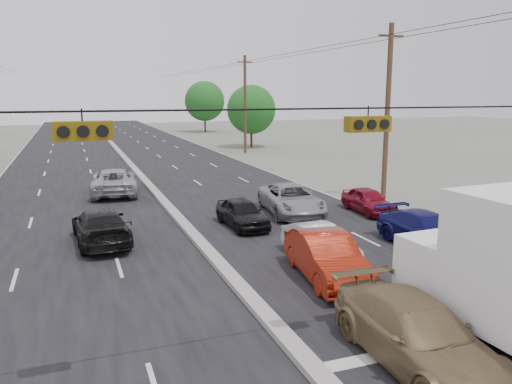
% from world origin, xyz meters
% --- Properties ---
extents(ground, '(200.00, 200.00, 0.00)m').
position_xyz_m(ground, '(0.00, 0.00, 0.00)').
color(ground, '#606356').
rests_on(ground, ground).
extents(road_surface, '(20.00, 160.00, 0.02)m').
position_xyz_m(road_surface, '(0.00, 30.00, 0.00)').
color(road_surface, black).
rests_on(road_surface, ground).
extents(center_median, '(0.50, 160.00, 0.20)m').
position_xyz_m(center_median, '(0.00, 30.00, 0.10)').
color(center_median, gray).
rests_on(center_median, ground).
extents(utility_pole_right_b, '(1.60, 0.30, 10.00)m').
position_xyz_m(utility_pole_right_b, '(12.50, 15.00, 5.11)').
color(utility_pole_right_b, '#422D1E').
rests_on(utility_pole_right_b, ground).
extents(utility_pole_right_c, '(1.60, 0.30, 10.00)m').
position_xyz_m(utility_pole_right_c, '(12.50, 40.00, 5.11)').
color(utility_pole_right_c, '#422D1E').
rests_on(utility_pole_right_c, ground).
extents(traffic_signals, '(25.00, 0.30, 0.54)m').
position_xyz_m(traffic_signals, '(1.40, 0.00, 5.49)').
color(traffic_signals, black).
rests_on(traffic_signals, ground).
extents(tree_right_mid, '(5.60, 5.60, 7.14)m').
position_xyz_m(tree_right_mid, '(15.00, 45.00, 4.34)').
color(tree_right_mid, '#382619').
rests_on(tree_right_mid, ground).
extents(tree_right_far, '(6.40, 6.40, 8.16)m').
position_xyz_m(tree_right_far, '(16.00, 70.00, 4.96)').
color(tree_right_far, '#382619').
rests_on(tree_right_far, ground).
extents(tan_sedan, '(2.20, 5.15, 1.48)m').
position_xyz_m(tan_sedan, '(2.37, -1.01, 0.74)').
color(tan_sedan, olive).
rests_on(tan_sedan, ground).
extents(red_sedan, '(2.22, 4.86, 1.55)m').
position_xyz_m(red_sedan, '(3.00, 4.44, 0.77)').
color(red_sedan, maroon).
rests_on(red_sedan, ground).
extents(queue_car_a, '(1.75, 3.95, 1.32)m').
position_xyz_m(queue_car_a, '(2.52, 11.74, 0.66)').
color(queue_car_a, black).
rests_on(queue_car_a, ground).
extents(queue_car_b, '(1.57, 3.97, 1.29)m').
position_xyz_m(queue_car_b, '(3.72, 6.27, 0.64)').
color(queue_car_b, '#BCBBBE').
rests_on(queue_car_b, ground).
extents(queue_car_c, '(3.11, 5.65, 1.50)m').
position_xyz_m(queue_car_c, '(5.74, 13.30, 0.75)').
color(queue_car_c, gray).
rests_on(queue_car_c, ground).
extents(queue_car_d, '(2.22, 4.93, 1.40)m').
position_xyz_m(queue_car_d, '(8.44, 6.08, 0.70)').
color(queue_car_d, '#0F104D').
rests_on(queue_car_d, ground).
extents(queue_car_e, '(1.72, 3.85, 1.29)m').
position_xyz_m(queue_car_e, '(9.60, 12.16, 0.64)').
color(queue_car_e, maroon).
rests_on(queue_car_e, ground).
extents(oncoming_near, '(2.35, 5.14, 1.46)m').
position_xyz_m(oncoming_near, '(-3.79, 11.37, 0.73)').
color(oncoming_near, black).
rests_on(oncoming_near, ground).
extents(oncoming_far, '(3.11, 5.93, 1.59)m').
position_xyz_m(oncoming_far, '(-2.40, 21.84, 0.80)').
color(oncoming_far, '#9B9FA2').
rests_on(oncoming_far, ground).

